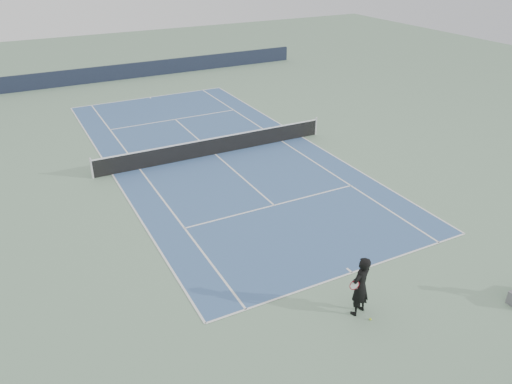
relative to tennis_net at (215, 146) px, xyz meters
name	(u,v)px	position (x,y,z in m)	size (l,w,h in m)	color
ground	(215,154)	(0.00, 0.00, -0.50)	(80.00, 80.00, 0.00)	gray
court_surface	(215,154)	(0.00, 0.00, -0.50)	(10.97, 23.77, 0.01)	#3B5C8C
tennis_net	(215,146)	(0.00, 0.00, 0.00)	(12.90, 0.10, 1.07)	silver
windscreen_far	(127,71)	(0.00, 17.88, 0.10)	(30.00, 0.25, 1.20)	black
tennis_player	(360,286)	(-1.10, -13.59, 0.51)	(0.90, 0.75, 2.02)	black
tennis_ball	(370,319)	(-0.97, -14.06, -0.47)	(0.07, 0.07, 0.07)	#C0DB2C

